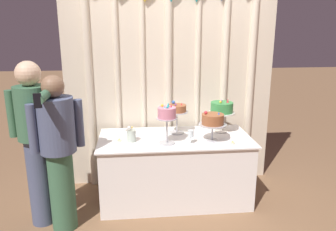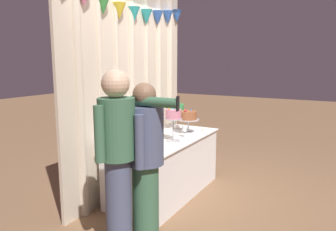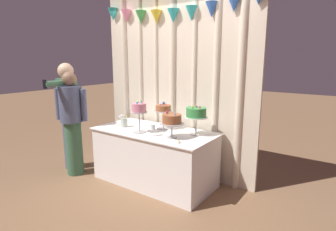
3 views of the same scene
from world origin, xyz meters
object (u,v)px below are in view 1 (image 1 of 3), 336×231
Objects in this scene: cake_display_rightmost at (222,109)px; guest_man_dark_suit at (35,137)px; cake_table at (175,168)px; flower_vase at (131,135)px; guest_man_pink_jacket at (59,149)px; tealight_near_left at (233,143)px; cake_display_midleft at (177,111)px; tealight_far_left at (119,140)px; cake_display_leftmost at (167,115)px; cake_display_midright at (213,120)px; wine_glass at (191,134)px.

guest_man_dark_suit is (-2.00, -0.51, -0.10)m from cake_display_rightmost.
cake_table is 1.57m from guest_man_dark_suit.
guest_man_pink_jacket is at bearing -150.79° from flower_vase.
tealight_near_left is at bearing -87.78° from cake_display_rightmost.
flower_vase reaches higher than cake_table.
cake_display_midleft is 0.75m from tealight_far_left.
guest_man_dark_suit reaches higher than cake_display_midleft.
cake_display_leftmost is 0.77m from tealight_near_left.
guest_man_dark_suit is at bearing 154.58° from guest_man_pink_jacket.
cake_table is at bearing 9.58° from flower_vase.
cake_table is 39.17× the size of tealight_near_left.
guest_man_pink_jacket is (-0.56, -0.41, 0.08)m from tealight_far_left.
guest_man_pink_jacket reaches higher than cake_display_midright.
cake_display_midright is at bearing 14.96° from wine_glass.
guest_man_pink_jacket is (-1.75, -0.63, -0.20)m from cake_display_rightmost.
cake_display_leftmost reaches higher than wine_glass.
wine_glass is at bearing -11.08° from tealight_far_left.
tealight_far_left is at bearing 168.92° from wine_glass.
guest_man_pink_jacket is 0.93× the size of guest_man_dark_suit.
wine_glass is at bearing -74.34° from cake_display_midleft.
flower_vase is at bearing 16.16° from guest_man_dark_suit.
flower_vase is (-1.06, -0.24, -0.21)m from cake_display_rightmost.
cake_display_rightmost is 2.20× the size of flower_vase.
flower_vase is 3.63× the size of tealight_far_left.
cake_table is 11.39× the size of wine_glass.
tealight_near_left is at bearing -25.44° from cake_table.
cake_table is 33.85× the size of tealight_far_left.
guest_man_pink_jacket is (-1.77, -0.19, 0.07)m from tealight_near_left.
guest_man_dark_suit is at bearing -172.55° from cake_display_leftmost.
cake_table is 9.33× the size of flower_vase.
cake_display_rightmost is at bearing 12.66° from flower_vase.
tealight_far_left is 1.16× the size of tealight_near_left.
cake_display_midright is 1.83× the size of flower_vase.
tealight_far_left is at bearing 170.63° from flower_vase.
cake_display_leftmost is 0.38m from cake_display_midleft.
wine_glass is (0.14, -0.21, 0.49)m from cake_table.
wine_glass is (0.10, -0.37, -0.17)m from cake_display_midleft.
guest_man_pink_jacket is (-1.58, -0.32, -0.15)m from cake_display_midright.
guest_man_dark_suit reaches higher than tealight_far_left.
cake_table is 0.74m from tealight_far_left.
cake_display_leftmost is at bearing -113.75° from cake_display_midleft.
wine_glass is 3.44× the size of tealight_near_left.
cake_table is at bearing 5.57° from tealight_far_left.
cake_display_midright is 1.83m from guest_man_dark_suit.
wine_glass is 2.97× the size of tealight_far_left.
guest_man_pink_jacket is at bearing -173.88° from tealight_near_left.
cake_display_rightmost is at bearing 15.24° from cake_table.
flower_vase is (-0.89, 0.06, -0.16)m from cake_display_midright.
wine_glass is (-0.25, -0.07, -0.13)m from cake_display_midright.
flower_vase is 0.11× the size of guest_man_dark_suit.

